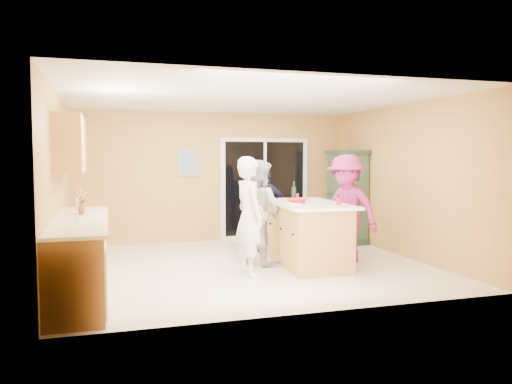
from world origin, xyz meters
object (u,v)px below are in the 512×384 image
object	(u,v)px
kitchen_island	(308,236)
woman_grey	(259,212)
woman_navy	(265,209)
woman_magenta	(347,209)
green_hutch	(347,197)
woman_white	(249,216)

from	to	relation	value
kitchen_island	woman_grey	distance (m)	0.86
woman_navy	woman_magenta	size ratio (longest dim) A/B	0.87
green_hutch	woman_grey	size ratio (longest dim) A/B	1.11
woman_grey	woman_navy	xyz separation A→B (m)	(0.42, 0.97, -0.07)
woman_white	woman_navy	bearing A→B (deg)	-31.82
woman_navy	woman_magenta	distance (m)	1.61
green_hutch	woman_navy	world-z (taller)	green_hutch
kitchen_island	woman_white	bearing A→B (deg)	-157.65
woman_navy	woman_white	bearing A→B (deg)	60.38
woman_white	woman_grey	distance (m)	0.79
kitchen_island	woman_navy	world-z (taller)	woman_navy
green_hutch	woman_navy	distance (m)	1.94
green_hutch	woman_white	distance (m)	3.42
kitchen_island	woman_navy	bearing A→B (deg)	104.93
green_hutch	woman_magenta	size ratio (longest dim) A/B	1.05
green_hutch	woman_magenta	world-z (taller)	green_hutch
kitchen_island	woman_grey	bearing A→B (deg)	157.97
woman_white	woman_magenta	size ratio (longest dim) A/B	0.98
woman_white	woman_magenta	world-z (taller)	woman_magenta
green_hutch	woman_grey	world-z (taller)	green_hutch
kitchen_island	woman_magenta	distance (m)	0.80
kitchen_island	green_hutch	distance (m)	2.42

